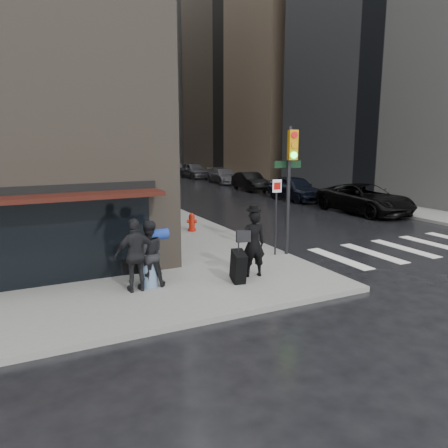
{
  "coord_description": "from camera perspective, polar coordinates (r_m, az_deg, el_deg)",
  "views": [
    {
      "loc": [
        -6.65,
        -10.48,
        4.18
      ],
      "look_at": [
        -0.26,
        2.5,
        1.3
      ],
      "focal_mm": 35.0,
      "sensor_mm": 36.0,
      "label": 1
    }
  ],
  "objects": [
    {
      "name": "ground",
      "position": [
        13.1,
        5.92,
        -7.42
      ],
      "size": [
        140.0,
        140.0,
        0.0
      ],
      "primitive_type": "plane",
      "color": "black",
      "rests_on": "ground"
    },
    {
      "name": "man_overcoat",
      "position": [
        12.66,
        3.44,
        -3.05
      ],
      "size": [
        1.3,
        1.04,
        2.16
      ],
      "rotation": [
        0.0,
        0.0,
        2.95
      ],
      "color": "black",
      "rests_on": "ground"
    },
    {
      "name": "parked_car_2",
      "position": [
        35.03,
        3.43,
        5.57
      ],
      "size": [
        1.88,
        4.48,
        1.44
      ],
      "primitive_type": "imported",
      "rotation": [
        0.0,
        0.0,
        -0.08
      ],
      "color": "black",
      "rests_on": "ground"
    },
    {
      "name": "parked_car_1",
      "position": [
        29.94,
        9.23,
        4.66
      ],
      "size": [
        2.0,
        4.82,
        1.63
      ],
      "primitive_type": "imported",
      "rotation": [
        0.0,
        0.0,
        -0.01
      ],
      "color": "black",
      "rests_on": "ground"
    },
    {
      "name": "fire_hydrant",
      "position": [
        19.08,
        -4.23,
        0.12
      ],
      "size": [
        0.46,
        0.35,
        0.8
      ],
      "rotation": [
        0.0,
        0.0,
        -0.39
      ],
      "color": "#A11909",
      "rests_on": "ground"
    },
    {
      "name": "bldg_right_mid",
      "position": [
        57.92,
        10.18,
        25.93
      ],
      "size": [
        22.0,
        22.0,
        38.0
      ],
      "primitive_type": "cube",
      "color": "#80674F",
      "rests_on": "ground"
    },
    {
      "name": "bldg_distant",
      "position": [
        90.16,
        -18.9,
        18.22
      ],
      "size": [
        40.0,
        12.0,
        32.0
      ],
      "primitive_type": "cube",
      "color": "slate",
      "rests_on": "ground"
    },
    {
      "name": "sidewalk_right",
      "position": [
        42.75,
        2.05,
        5.75
      ],
      "size": [
        3.0,
        50.0,
        0.15
      ],
      "primitive_type": "cube",
      "color": "slate",
      "rests_on": "ground"
    },
    {
      "name": "parked_car_5",
      "position": [
        51.58,
        -6.71,
        7.33
      ],
      "size": [
        1.82,
        4.39,
        1.41
      ],
      "primitive_type": "imported",
      "rotation": [
        0.0,
        0.0,
        0.08
      ],
      "color": "#3E3E43",
      "rests_on": "ground"
    },
    {
      "name": "parked_car_4",
      "position": [
        45.96,
        -3.98,
        7.02
      ],
      "size": [
        1.99,
        4.74,
        1.6
      ],
      "primitive_type": "imported",
      "rotation": [
        0.0,
        0.0,
        0.02
      ],
      "color": "#424247",
      "rests_on": "ground"
    },
    {
      "name": "parked_car_3",
      "position": [
        40.65,
        -0.08,
        6.32
      ],
      "size": [
        2.22,
        4.8,
        1.36
      ],
      "primitive_type": "imported",
      "rotation": [
        0.0,
        0.0,
        -0.07
      ],
      "color": "#47474C",
      "rests_on": "ground"
    },
    {
      "name": "parked_car_0",
      "position": [
        25.58,
        17.93,
        3.14
      ],
      "size": [
        2.8,
        5.88,
        1.62
      ],
      "primitive_type": "imported",
      "rotation": [
        0.0,
        0.0,
        0.02
      ],
      "color": "black",
      "rests_on": "ground"
    },
    {
      "name": "man_greycoat",
      "position": [
        11.74,
        -11.42,
        -4.01
      ],
      "size": [
        1.16,
        0.49,
        1.97
      ],
      "rotation": [
        0.0,
        0.0,
        3.15
      ],
      "color": "black",
      "rests_on": "ground"
    },
    {
      "name": "traffic_light",
      "position": [
        14.99,
        8.49,
        6.54
      ],
      "size": [
        1.09,
        0.56,
        4.39
      ],
      "rotation": [
        0.0,
        0.0,
        -0.16
      ],
      "color": "black",
      "rests_on": "ground"
    },
    {
      "name": "parked_car_6",
      "position": [
        57.51,
        -8.16,
        7.76
      ],
      "size": [
        3.11,
        5.84,
        1.56
      ],
      "primitive_type": "imported",
      "rotation": [
        0.0,
        0.0,
        0.1
      ],
      "color": "black",
      "rests_on": "ground"
    },
    {
      "name": "sidewalk_left",
      "position": [
        38.29,
        -16.11,
        4.67
      ],
      "size": [
        4.0,
        50.0,
        0.15
      ],
      "primitive_type": "cube",
      "color": "slate",
      "rests_on": "ground"
    },
    {
      "name": "bldg_right_far",
      "position": [
        76.32,
        -0.76,
        17.52
      ],
      "size": [
        22.0,
        20.0,
        25.0
      ],
      "primitive_type": "cube",
      "color": "slate",
      "rests_on": "ground"
    },
    {
      "name": "crosswalk",
      "position": [
        18.7,
        24.1,
        -2.65
      ],
      "size": [
        8.5,
        3.0,
        0.01
      ],
      "color": "silver",
      "rests_on": "ground"
    },
    {
      "name": "man_jeans",
      "position": [
        12.06,
        -9.88,
        -3.84
      ],
      "size": [
        1.31,
        0.78,
        1.85
      ],
      "rotation": [
        0.0,
        0.0,
        3.05
      ],
      "color": "black",
      "rests_on": "ground"
    }
  ]
}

